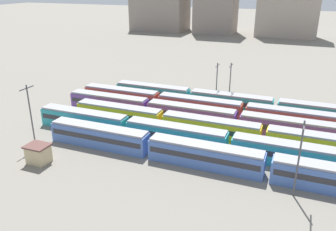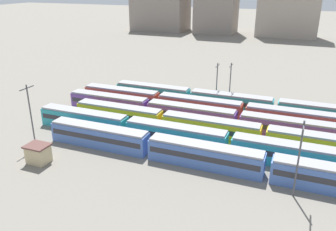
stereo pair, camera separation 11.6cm
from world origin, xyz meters
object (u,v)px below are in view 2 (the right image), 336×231
Objects in this scene: catenary_pole_2 at (299,156)px; signal_hut at (38,153)px; train_track_3 at (191,114)px; catenary_pole_1 at (230,82)px; train_track_0 at (205,155)px; catenary_pole_0 at (30,111)px; train_track_5 at (231,102)px; train_track_2 at (210,128)px; catenary_pole_3 at (217,81)px.

signal_hut is (-37.99, -5.43, -4.46)m from catenary_pole_2.
catenary_pole_1 is at bearing 70.11° from train_track_3.
catenary_pole_0 is (-30.42, -3.18, 4.01)m from train_track_0.
catenary_pole_1 reaches higher than train_track_5.
signal_hut is at bearing -43.46° from catenary_pole_0.
train_track_0 is 5.58× the size of catenary_pole_1.
train_track_5 reaches higher than signal_hut.
catenary_pole_2 is (14.83, -29.16, 4.11)m from train_track_5.
catenary_pole_0 is at bearing -130.97° from catenary_pole_1.
train_track_2 and train_track_5 have the same top height.
catenary_pole_2 is at bearing -41.65° from train_track_2.
catenary_pole_3 is at bearing 172.91° from catenary_pole_1.
catenary_pole_2 reaches higher than train_track_3.
train_track_3 is 15.50× the size of signal_hut.
catenary_pole_0 reaches higher than train_track_0.
catenary_pole_0 reaches higher than signal_hut.
catenary_pole_1 is at bearing 49.03° from catenary_pole_0.
train_track_0 is 1.00× the size of train_track_3.
catenary_pole_3 reaches higher than train_track_0.
signal_hut is at bearing -171.87° from catenary_pole_2.
train_track_0 is 14.25m from catenary_pole_2.
train_track_2 is 29.63m from signal_hut.
catenary_pole_0 is at bearing -127.25° from catenary_pole_3.
signal_hut is at bearing -116.62° from catenary_pole_3.
catenary_pole_0 reaches higher than train_track_3.
catenary_pole_2 is at bearing -63.05° from train_track_5.
catenary_pole_2 reaches higher than catenary_pole_1.
catenary_pole_3 is (24.65, 32.41, -0.57)m from catenary_pole_0.
signal_hut is (-22.11, -37.42, -4.00)m from catenary_pole_1.
catenary_pole_2 reaches higher than train_track_5.
catenary_pole_1 reaches higher than train_track_2.
catenary_pole_1 is at bearing -7.09° from catenary_pole_3.
train_track_5 is 6.33m from catenary_pole_3.
catenary_pole_3 reaches higher than train_track_5.
train_track_0 is at bearing -64.62° from train_track_3.
train_track_0 reaches higher than signal_hut.
catenary_pole_1 is 2.78× the size of signal_hut.
train_track_3 is (-7.40, 15.60, 0.00)m from train_track_0.
train_track_2 is at bearing 25.52° from catenary_pole_0.
train_track_0 is 15.50× the size of signal_hut.
catenary_pole_2 reaches higher than catenary_pole_3.
catenary_pole_0 is (-28.86, -29.18, 4.01)m from train_track_5.
catenary_pole_2 is at bearing -13.38° from train_track_0.
train_track_5 is at bearing 88.46° from train_track_2.
catenary_pole_3 is (-3.80, 18.83, 3.44)m from train_track_2.
train_track_3 is 5.12× the size of catenary_pole_2.
catenary_pole_1 is (4.79, 13.24, 3.64)m from train_track_3.
train_track_2 is 19.51m from catenary_pole_3.
train_track_0 is at bearing -78.83° from catenary_pole_3.
catenary_pole_3 is (-3.16, 0.39, -0.20)m from catenary_pole_1.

